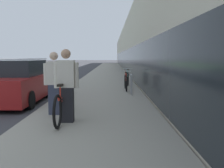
% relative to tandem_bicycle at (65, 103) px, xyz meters
% --- Properties ---
extents(sidewalk_slab, '(3.61, 70.00, 0.11)m').
position_rel_tandem_bicycle_xyz_m(sidewalk_slab, '(0.75, 19.13, -0.46)').
color(sidewalk_slab, gray).
rests_on(sidewalk_slab, ground).
extents(storefront_facade, '(10.01, 70.00, 5.31)m').
position_rel_tandem_bicycle_xyz_m(storefront_facade, '(7.58, 27.13, 2.13)').
color(storefront_facade, beige).
rests_on(storefront_facade, ground).
extents(lawn_strip, '(6.08, 70.00, 0.03)m').
position_rel_tandem_bicycle_xyz_m(lawn_strip, '(-11.83, 23.13, -0.50)').
color(lawn_strip, '#3D7533').
rests_on(lawn_strip, ground).
extents(tandem_bicycle, '(0.52, 2.59, 0.96)m').
position_rel_tandem_bicycle_xyz_m(tandem_bicycle, '(0.00, 0.00, 0.00)').
color(tandem_bicycle, black).
rests_on(tandem_bicycle, sidewalk_slab).
extents(person_rider, '(0.60, 0.23, 1.76)m').
position_rel_tandem_bicycle_xyz_m(person_rider, '(0.10, -0.32, 0.48)').
color(person_rider, black).
rests_on(person_rider, sidewalk_slab).
extents(person_bystander, '(0.58, 0.23, 1.71)m').
position_rel_tandem_bicycle_xyz_m(person_bystander, '(-0.38, 0.50, 0.46)').
color(person_bystander, '#33384C').
rests_on(person_bystander, sidewalk_slab).
extents(bike_rack_hoop, '(0.05, 0.60, 0.84)m').
position_rel_tandem_bicycle_xyz_m(bike_rack_hoop, '(2.01, 4.10, 0.11)').
color(bike_rack_hoop, gray).
rests_on(bike_rack_hoop, sidewalk_slab).
extents(cruiser_bike_nearest, '(0.52, 1.76, 0.89)m').
position_rel_tandem_bicycle_xyz_m(cruiser_bike_nearest, '(1.85, 5.44, -0.03)').
color(cruiser_bike_nearest, black).
rests_on(cruiser_bike_nearest, sidewalk_slab).
extents(cruiser_bike_middle, '(0.52, 1.75, 0.90)m').
position_rel_tandem_bicycle_xyz_m(cruiser_bike_middle, '(2.07, 7.79, -0.03)').
color(cruiser_bike_middle, black).
rests_on(cruiser_bike_middle, sidewalk_slab).
extents(parked_sedan_curbside, '(1.81, 4.32, 1.62)m').
position_rel_tandem_bicycle_xyz_m(parked_sedan_curbside, '(-2.25, 2.95, 0.20)').
color(parked_sedan_curbside, maroon).
rests_on(parked_sedan_curbside, ground).
extents(vintage_roadster_curbside, '(1.86, 4.21, 1.00)m').
position_rel_tandem_bicycle_xyz_m(vintage_roadster_curbside, '(-2.35, 8.07, -0.08)').
color(vintage_roadster_curbside, '#4C5156').
rests_on(vintage_roadster_curbside, ground).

